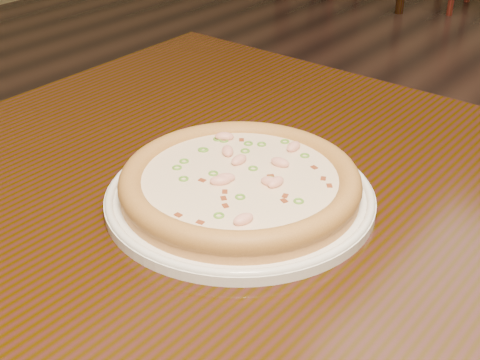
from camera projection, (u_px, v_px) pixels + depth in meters
The scene contains 3 objects.
hero_table at pixel (343, 286), 0.81m from camera, with size 1.20×0.80×0.75m.
plate at pixel (240, 196), 0.78m from camera, with size 0.32×0.32×0.02m.
pizza at pixel (240, 182), 0.78m from camera, with size 0.28×0.28×0.03m.
Camera 1 is at (0.32, -0.63, 1.17)m, focal length 50.00 mm.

